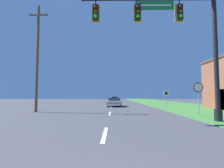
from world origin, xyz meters
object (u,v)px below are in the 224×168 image
(car_ahead, at_px, (115,102))
(route_sign_post, at_px, (166,96))
(signal_mast, at_px, (179,35))
(stop_sign, at_px, (198,91))
(utility_pole_near, at_px, (37,56))
(far_car, at_px, (115,99))

(car_ahead, distance_m, route_sign_post, 7.51)
(signal_mast, height_order, car_ahead, signal_mast)
(route_sign_post, bearing_deg, stop_sign, -85.76)
(signal_mast, height_order, utility_pole_near, utility_pole_near)
(signal_mast, xyz_separation_m, car_ahead, (-3.81, 14.52, -4.51))
(signal_mast, relative_size, stop_sign, 3.30)
(signal_mast, bearing_deg, far_car, 94.79)
(route_sign_post, relative_size, utility_pole_near, 0.20)
(car_ahead, bearing_deg, far_car, 89.88)
(far_car, bearing_deg, route_sign_post, -80.36)
(stop_sign, xyz_separation_m, route_sign_post, (-0.50, 6.69, -0.34))
(route_sign_post, bearing_deg, far_car, 99.64)
(route_sign_post, xyz_separation_m, utility_pole_near, (-13.28, -4.11, 3.70))
(signal_mast, distance_m, stop_sign, 5.35)
(route_sign_post, bearing_deg, utility_pole_near, -162.81)
(route_sign_post, height_order, utility_pole_near, utility_pole_near)
(car_ahead, bearing_deg, signal_mast, -75.29)
(far_car, relative_size, utility_pole_near, 0.43)
(car_ahead, height_order, stop_sign, stop_sign)
(signal_mast, relative_size, car_ahead, 1.74)
(signal_mast, height_order, far_car, signal_mast)
(signal_mast, distance_m, far_car, 45.05)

